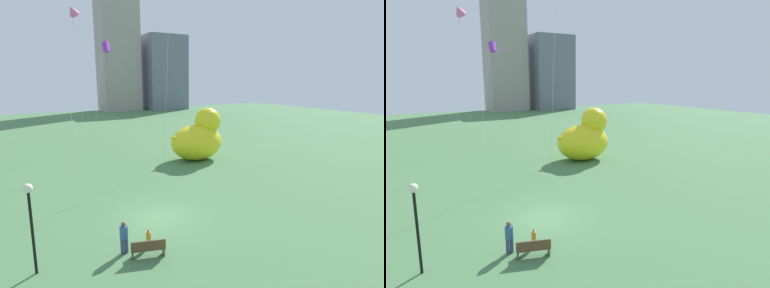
{
  "view_description": "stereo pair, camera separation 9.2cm",
  "coord_description": "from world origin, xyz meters",
  "views": [
    {
      "loc": [
        -7.64,
        -16.55,
        8.22
      ],
      "look_at": [
        4.46,
        3.78,
        3.44
      ],
      "focal_mm": 30.17,
      "sensor_mm": 36.0,
      "label": 1
    },
    {
      "loc": [
        -7.56,
        -16.6,
        8.22
      ],
      "look_at": [
        4.46,
        3.78,
        3.44
      ],
      "focal_mm": 30.17,
      "sensor_mm": 36.0,
      "label": 2
    }
  ],
  "objects": [
    {
      "name": "person_adult",
      "position": [
        -3.18,
        -2.72,
        0.89
      ],
      "size": [
        0.39,
        0.39,
        1.61
      ],
      "color": "#38476B",
      "rests_on": "ground"
    },
    {
      "name": "lamppost",
      "position": [
        -7.0,
        -2.38,
        2.91
      ],
      "size": [
        0.39,
        0.39,
        4.04
      ],
      "color": "black",
      "rests_on": "ground"
    },
    {
      "name": "park_bench",
      "position": [
        -2.35,
        -3.67,
        0.47
      ],
      "size": [
        1.67,
        0.91,
        0.9
      ],
      "color": "brown",
      "rests_on": "ground"
    },
    {
      "name": "kite_pink",
      "position": [
        0.4,
        23.2,
        15.74
      ],
      "size": [
        1.86,
        1.88,
        16.56
      ],
      "color": "silver",
      "rests_on": "ground"
    },
    {
      "name": "giant_inflatable_duck",
      "position": [
        9.63,
        11.17,
        2.27
      ],
      "size": [
        6.43,
        4.12,
        5.33
      ],
      "color": "yellow",
      "rests_on": "ground"
    },
    {
      "name": "person_child",
      "position": [
        -1.99,
        -2.86,
        0.54
      ],
      "size": [
        0.24,
        0.24,
        0.98
      ],
      "color": "silver",
      "rests_on": "ground"
    },
    {
      "name": "city_skyline",
      "position": [
        -0.58,
        66.45,
        15.88
      ],
      "size": [
        80.75,
        11.34,
        41.74
      ],
      "color": "slate",
      "rests_on": "ground"
    },
    {
      "name": "ground_plane",
      "position": [
        0.0,
        0.0,
        0.0
      ],
      "size": [
        140.0,
        140.0,
        0.0
      ],
      "primitive_type": "plane",
      "color": "#4B7B4A"
    },
    {
      "name": "kite_purple",
      "position": [
        3.41,
        21.18,
        11.74
      ],
      "size": [
        2.64,
        2.75,
        12.46
      ],
      "color": "silver",
      "rests_on": "ground"
    }
  ]
}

